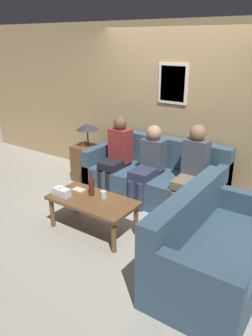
% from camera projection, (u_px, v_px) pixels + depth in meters
% --- Properties ---
extents(ground_plane, '(16.00, 16.00, 0.00)m').
position_uv_depth(ground_plane, '(136.00, 210.00, 4.79)').
color(ground_plane, '#ADA899').
extents(wall_back, '(9.00, 0.08, 2.60)m').
position_uv_depth(wall_back, '(173.00, 110.00, 5.10)').
color(wall_back, tan).
rests_on(wall_back, ground_plane).
extents(couch_main, '(2.13, 0.92, 0.90)m').
position_uv_depth(couch_main, '(155.00, 178.00, 5.09)').
color(couch_main, '#385166').
rests_on(couch_main, ground_plane).
extents(couch_side, '(0.92, 1.67, 0.90)m').
position_uv_depth(couch_side, '(212.00, 251.00, 3.34)').
color(couch_side, '#385166').
rests_on(couch_side, ground_plane).
extents(coffee_table, '(1.13, 0.59, 0.45)m').
position_uv_depth(coffee_table, '(93.00, 203.00, 4.14)').
color(coffee_table, brown).
rests_on(coffee_table, ground_plane).
extents(side_table_with_lamp, '(0.45, 0.41, 1.02)m').
position_uv_depth(side_table_with_lamp, '(87.00, 158.00, 5.69)').
color(side_table_with_lamp, brown).
rests_on(side_table_with_lamp, ground_plane).
extents(wine_bottle, '(0.07, 0.07, 0.34)m').
position_uv_depth(wine_bottle, '(91.00, 186.00, 4.18)').
color(wine_bottle, '#562319').
rests_on(wine_bottle, coffee_table).
extents(drinking_glass, '(0.08, 0.08, 0.09)m').
position_uv_depth(drinking_glass, '(103.00, 194.00, 4.13)').
color(drinking_glass, silver).
rests_on(drinking_glass, coffee_table).
extents(book_stack, '(0.16, 0.11, 0.02)m').
position_uv_depth(book_stack, '(79.00, 190.00, 4.35)').
color(book_stack, beige).
rests_on(book_stack, coffee_table).
extents(tissue_box, '(0.23, 0.12, 0.15)m').
position_uv_depth(tissue_box, '(62.00, 192.00, 4.19)').
color(tissue_box, silver).
rests_on(tissue_box, coffee_table).
extents(person_left, '(0.34, 0.58, 1.21)m').
position_uv_depth(person_left, '(117.00, 153.00, 5.16)').
color(person_left, black).
rests_on(person_left, ground_plane).
extents(person_middle, '(0.34, 0.65, 1.16)m').
position_uv_depth(person_middle, '(149.00, 162.00, 4.85)').
color(person_middle, '#2D334C').
rests_on(person_middle, ground_plane).
extents(person_right, '(0.34, 0.64, 1.26)m').
position_uv_depth(person_right, '(192.00, 167.00, 4.51)').
color(person_right, '#756651').
rests_on(person_right, ground_plane).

